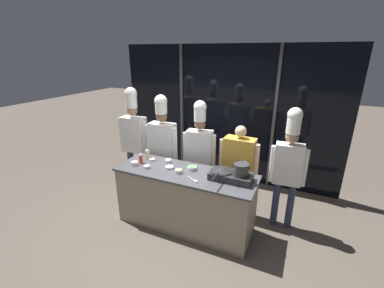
# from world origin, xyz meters

# --- Properties ---
(ground_plane) EXTENTS (24.00, 24.00, 0.00)m
(ground_plane) POSITION_xyz_m (0.00, 0.00, 0.00)
(ground_plane) COLOR brown
(window_wall_back) EXTENTS (4.49, 0.09, 2.70)m
(window_wall_back) POSITION_xyz_m (0.00, 1.85, 1.35)
(window_wall_back) COLOR black
(window_wall_back) RESTS_ON ground_plane
(demo_counter) EXTENTS (2.09, 0.71, 0.91)m
(demo_counter) POSITION_xyz_m (0.00, 0.00, 0.46)
(demo_counter) COLOR gray
(demo_counter) RESTS_ON ground_plane
(portable_stove) EXTENTS (0.58, 0.32, 0.11)m
(portable_stove) POSITION_xyz_m (0.67, 0.05, 0.97)
(portable_stove) COLOR #28282B
(portable_stove) RESTS_ON demo_counter
(frying_pan) EXTENTS (0.32, 0.54, 0.05)m
(frying_pan) POSITION_xyz_m (0.54, 0.05, 1.05)
(frying_pan) COLOR #232326
(frying_pan) RESTS_ON portable_stove
(stock_pot) EXTENTS (0.23, 0.20, 0.15)m
(stock_pot) POSITION_xyz_m (0.81, 0.05, 1.10)
(stock_pot) COLOR #333335
(stock_pot) RESTS_ON portable_stove
(squeeze_bottle_oil) EXTENTS (0.06, 0.06, 0.19)m
(squeeze_bottle_oil) POSITION_xyz_m (-0.76, 0.18, 1.00)
(squeeze_bottle_oil) COLOR beige
(squeeze_bottle_oil) RESTS_ON demo_counter
(squeeze_bottle_chili) EXTENTS (0.06, 0.06, 0.17)m
(squeeze_bottle_chili) POSITION_xyz_m (-0.76, 0.00, 0.99)
(squeeze_bottle_chili) COLOR red
(squeeze_bottle_chili) RESTS_ON demo_counter
(prep_bowl_scallions) EXTENTS (0.13, 0.13, 0.05)m
(prep_bowl_scallions) POSITION_xyz_m (0.06, 0.12, 0.94)
(prep_bowl_scallions) COLOR white
(prep_bowl_scallions) RESTS_ON demo_counter
(prep_bowl_shrimp) EXTENTS (0.11, 0.11, 0.06)m
(prep_bowl_shrimp) POSITION_xyz_m (-0.81, -0.10, 0.95)
(prep_bowl_shrimp) COLOR white
(prep_bowl_shrimp) RESTS_ON demo_counter
(prep_bowl_onion) EXTENTS (0.10, 0.10, 0.05)m
(prep_bowl_onion) POSITION_xyz_m (-0.38, 0.19, 0.94)
(prep_bowl_onion) COLOR white
(prep_bowl_onion) RESTS_ON demo_counter
(prep_bowl_noodles) EXTENTS (0.09, 0.09, 0.04)m
(prep_bowl_noodles) POSITION_xyz_m (-0.58, -0.12, 0.94)
(prep_bowl_noodles) COLOR white
(prep_bowl_noodles) RESTS_ON demo_counter
(prep_bowl_garlic) EXTENTS (0.13, 0.13, 0.04)m
(prep_bowl_garlic) POSITION_xyz_m (-0.26, 0.02, 0.93)
(prep_bowl_garlic) COLOR white
(prep_bowl_garlic) RESTS_ON demo_counter
(prep_bowl_bean_sprouts) EXTENTS (0.10, 0.10, 0.03)m
(prep_bowl_bean_sprouts) POSITION_xyz_m (-0.66, 0.15, 0.93)
(prep_bowl_bean_sprouts) COLOR white
(prep_bowl_bean_sprouts) RESTS_ON demo_counter
(prep_bowl_mushrooms) EXTENTS (0.11, 0.11, 0.05)m
(prep_bowl_mushrooms) POSITION_xyz_m (-0.07, -0.06, 0.94)
(prep_bowl_mushrooms) COLOR white
(prep_bowl_mushrooms) RESTS_ON demo_counter
(serving_spoon_slotted) EXTENTS (0.21, 0.13, 0.02)m
(serving_spoon_slotted) POSITION_xyz_m (0.23, -0.18, 0.92)
(serving_spoon_slotted) COLOR #B2B5BA
(serving_spoon_slotted) RESTS_ON demo_counter
(chef_head) EXTENTS (0.59, 0.25, 1.98)m
(chef_head) POSITION_xyz_m (-1.35, 0.63, 1.13)
(chef_head) COLOR #2D3856
(chef_head) RESTS_ON ground_plane
(chef_sous) EXTENTS (0.59, 0.24, 1.90)m
(chef_sous) POSITION_xyz_m (-0.71, 0.57, 1.09)
(chef_sous) COLOR #4C4C51
(chef_sous) RESTS_ON ground_plane
(chef_line) EXTENTS (0.55, 0.27, 1.85)m
(chef_line) POSITION_xyz_m (-0.04, 0.62, 1.06)
(chef_line) COLOR #4C4C51
(chef_line) RESTS_ON ground_plane
(person_guest) EXTENTS (0.62, 0.26, 1.52)m
(person_guest) POSITION_xyz_m (0.63, 0.63, 0.91)
(person_guest) COLOR #2D3856
(person_guest) RESTS_ON ground_plane
(chef_pastry) EXTENTS (0.51, 0.23, 1.86)m
(chef_pastry) POSITION_xyz_m (1.35, 0.61, 1.08)
(chef_pastry) COLOR #2D3856
(chef_pastry) RESTS_ON ground_plane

